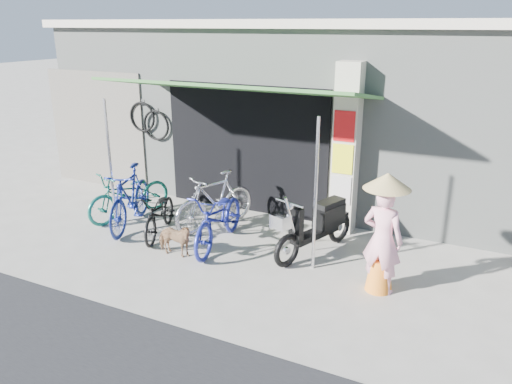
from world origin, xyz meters
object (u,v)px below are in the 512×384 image
at_px(bike_black, 160,213).
at_px(nun, 383,234).
at_px(bike_silver, 215,201).
at_px(street_dog, 174,240).
at_px(bike_navy, 220,218).
at_px(moped, 317,226).
at_px(bike_teal, 130,195).
at_px(bike_blue, 130,198).

xyz_separation_m(bike_black, nun, (3.94, -0.24, 0.45)).
height_order(bike_silver, street_dog, bike_silver).
bearing_deg(bike_silver, bike_black, -112.76).
xyz_separation_m(bike_navy, moped, (1.56, 0.45, -0.01)).
bearing_deg(bike_navy, bike_silver, 118.17).
bearing_deg(bike_teal, moped, 18.28).
relative_size(street_dog, moped, 0.38).
bearing_deg(bike_teal, bike_black, -5.76).
bearing_deg(bike_blue, bike_silver, 6.36).
height_order(bike_teal, moped, moped).
bearing_deg(nun, bike_teal, 1.40).
bearing_deg(bike_silver, moped, 16.35).
bearing_deg(street_dog, bike_navy, -36.06).
relative_size(bike_blue, street_dog, 2.76).
bearing_deg(bike_navy, nun, -13.98).
bearing_deg(street_dog, bike_silver, -1.34).
relative_size(bike_black, street_dog, 2.27).
bearing_deg(bike_black, bike_navy, -15.82).
bearing_deg(bike_black, moped, -8.46).
relative_size(moped, nun, 1.05).
xyz_separation_m(bike_black, moped, (2.73, 0.52, 0.08)).
height_order(bike_blue, bike_navy, bike_blue).
distance_m(bike_black, nun, 3.97).
bearing_deg(bike_silver, bike_navy, -32.15).
bearing_deg(bike_blue, nun, -21.75).
relative_size(bike_blue, bike_black, 1.22).
xyz_separation_m(bike_silver, moped, (2.02, -0.20, -0.04)).
xyz_separation_m(bike_teal, bike_black, (1.02, -0.43, -0.06)).
bearing_deg(street_dog, moped, -62.63).
relative_size(bike_navy, moped, 1.04).
distance_m(bike_teal, moped, 3.76).
bearing_deg(bike_blue, moped, -10.62).
relative_size(bike_silver, nun, 1.01).
relative_size(bike_teal, bike_silver, 1.02).
bearing_deg(nun, street_dog, 15.52).
distance_m(bike_navy, street_dog, 0.84).
xyz_separation_m(bike_blue, bike_silver, (1.42, 0.64, -0.04)).
distance_m(bike_blue, street_dog, 1.61).
relative_size(bike_silver, moped, 0.97).
relative_size(bike_blue, moped, 1.04).
relative_size(street_dog, nun, 0.39).
xyz_separation_m(bike_black, bike_silver, (0.71, 0.72, 0.12)).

